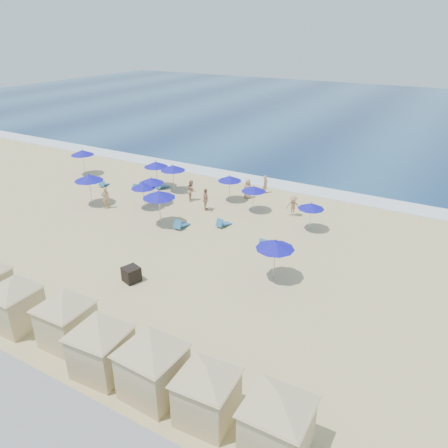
% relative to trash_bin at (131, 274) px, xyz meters
% --- Properties ---
extents(ground, '(160.00, 160.00, 0.00)m').
position_rel_trash_bin_xyz_m(ground, '(-1.52, 3.77, -0.43)').
color(ground, tan).
rests_on(ground, ground).
extents(ocean, '(160.00, 80.00, 0.06)m').
position_rel_trash_bin_xyz_m(ocean, '(-1.52, 58.77, -0.40)').
color(ocean, navy).
rests_on(ocean, ground).
extents(surf_line, '(160.00, 2.50, 0.08)m').
position_rel_trash_bin_xyz_m(surf_line, '(-1.52, 19.27, -0.39)').
color(surf_line, white).
rests_on(surf_line, ground).
extents(trash_bin, '(1.08, 1.08, 0.86)m').
position_rel_trash_bin_xyz_m(trash_bin, '(0.00, 0.00, 0.00)').
color(trash_bin, black).
rests_on(trash_bin, ground).
extents(cabana_1, '(4.37, 4.37, 2.74)m').
position_rel_trash_bin_xyz_m(cabana_1, '(-2.05, -5.84, 1.14)').
color(cabana_1, beige).
rests_on(cabana_1, ground).
extents(cabana_2, '(4.37, 4.37, 2.74)m').
position_rel_trash_bin_xyz_m(cabana_2, '(1.06, -5.50, 1.14)').
color(cabana_2, beige).
rests_on(cabana_2, ground).
extents(cabana_3, '(4.43, 4.43, 2.79)m').
position_rel_trash_bin_xyz_m(cabana_3, '(3.77, -6.08, 1.16)').
color(cabana_3, beige).
rests_on(cabana_3, ground).
extents(cabana_4, '(4.62, 4.62, 2.90)m').
position_rel_trash_bin_xyz_m(cabana_4, '(6.33, -5.93, 1.23)').
color(cabana_4, beige).
rests_on(cabana_4, ground).
extents(cabana_5, '(4.22, 4.22, 2.66)m').
position_rel_trash_bin_xyz_m(cabana_5, '(8.79, -5.92, 1.09)').
color(cabana_5, beige).
rests_on(cabana_5, ground).
extents(cabana_6, '(4.48, 4.48, 2.81)m').
position_rel_trash_bin_xyz_m(cabana_6, '(11.54, -5.90, 1.18)').
color(cabana_6, beige).
rests_on(cabana_6, ground).
extents(umbrella_0, '(2.21, 2.21, 2.52)m').
position_rel_trash_bin_xyz_m(umbrella_0, '(-16.94, 12.67, 1.75)').
color(umbrella_0, '#A5A8AD').
rests_on(umbrella_0, ground).
extents(umbrella_1, '(2.30, 2.30, 2.61)m').
position_rel_trash_bin_xyz_m(umbrella_1, '(-10.59, 7.35, 1.84)').
color(umbrella_1, '#A5A8AD').
rests_on(umbrella_1, ground).
extents(umbrella_2, '(2.16, 2.16, 2.46)m').
position_rel_trash_bin_xyz_m(umbrella_2, '(-8.54, 13.27, 1.70)').
color(umbrella_2, '#A5A8AD').
rests_on(umbrella_2, ground).
extents(umbrella_3, '(1.92, 1.92, 2.18)m').
position_rel_trash_bin_xyz_m(umbrella_3, '(-6.34, 8.85, 1.46)').
color(umbrella_3, '#A5A8AD').
rests_on(umbrella_3, ground).
extents(umbrella_4, '(2.16, 2.16, 2.46)m').
position_rel_trash_bin_xyz_m(umbrella_4, '(-6.63, 13.17, 1.71)').
color(umbrella_4, '#A5A8AD').
rests_on(umbrella_4, ground).
extents(umbrella_5, '(2.05, 2.05, 2.33)m').
position_rel_trash_bin_xyz_m(umbrella_5, '(-6.34, 9.88, 1.59)').
color(umbrella_5, '#A5A8AD').
rests_on(umbrella_5, ground).
extents(umbrella_6, '(2.38, 2.38, 2.71)m').
position_rel_trash_bin_xyz_m(umbrella_6, '(-3.33, 7.00, 1.92)').
color(umbrella_6, '#A5A8AD').
rests_on(umbrella_6, ground).
extents(umbrella_7, '(1.97, 1.97, 2.24)m').
position_rel_trash_bin_xyz_m(umbrella_7, '(-1.30, 13.66, 1.51)').
color(umbrella_7, '#A5A8AD').
rests_on(umbrella_7, ground).
extents(umbrella_8, '(1.89, 1.89, 2.15)m').
position_rel_trash_bin_xyz_m(umbrella_8, '(1.40, 12.61, 1.44)').
color(umbrella_8, '#A5A8AD').
rests_on(umbrella_8, ground).
extents(umbrella_9, '(1.86, 1.86, 2.11)m').
position_rel_trash_bin_xyz_m(umbrella_9, '(6.40, 11.56, 1.40)').
color(umbrella_9, '#A5A8AD').
rests_on(umbrella_9, ground).
extents(umbrella_10, '(2.21, 2.21, 2.52)m').
position_rel_trash_bin_xyz_m(umbrella_10, '(6.89, 4.27, 1.75)').
color(umbrella_10, '#A5A8AD').
rests_on(umbrella_10, ground).
extents(beach_chair_0, '(0.80, 1.24, 0.63)m').
position_rel_trash_bin_xyz_m(beach_chair_0, '(-12.88, 11.02, -0.21)').
color(beach_chair_0, '#296599').
rests_on(beach_chair_0, ground).
extents(beach_chair_1, '(0.72, 1.26, 0.66)m').
position_rel_trash_bin_xyz_m(beach_chair_1, '(-9.61, 11.82, -0.20)').
color(beach_chair_1, '#296599').
rests_on(beach_chair_1, ground).
extents(beach_chair_2, '(0.79, 1.34, 0.69)m').
position_rel_trash_bin_xyz_m(beach_chair_2, '(-7.96, 13.18, -0.19)').
color(beach_chair_2, '#296599').
rests_on(beach_chair_2, ground).
extents(beach_chair_3, '(0.62, 1.38, 0.76)m').
position_rel_trash_bin_xyz_m(beach_chair_3, '(-1.70, 7.22, -0.17)').
color(beach_chair_3, '#296599').
rests_on(beach_chair_3, ground).
extents(beach_chair_4, '(0.82, 1.34, 0.69)m').
position_rel_trash_bin_xyz_m(beach_chair_4, '(0.77, 8.97, -0.19)').
color(beach_chair_4, '#296599').
rests_on(beach_chair_4, ground).
extents(beach_chair_5, '(0.62, 1.27, 0.68)m').
position_rel_trash_bin_xyz_m(beach_chair_5, '(4.79, 7.60, -0.19)').
color(beach_chair_5, '#296599').
rests_on(beach_chair_5, ground).
extents(beachgoer_0, '(0.71, 0.76, 1.74)m').
position_rel_trash_bin_xyz_m(beachgoer_0, '(-8.99, 7.34, 0.44)').
color(beachgoer_0, tan).
rests_on(beachgoer_0, ground).
extents(beachgoer_1, '(1.04, 1.06, 1.73)m').
position_rel_trash_bin_xyz_m(beachgoer_1, '(-4.08, 12.18, 0.43)').
color(beachgoer_1, tan).
rests_on(beachgoer_1, ground).
extents(beachgoer_2, '(1.02, 1.08, 1.80)m').
position_rel_trash_bin_xyz_m(beachgoer_2, '(-1.91, 10.92, 0.47)').
color(beachgoer_2, tan).
rests_on(beachgoer_2, ground).
extents(beachgoer_3, '(1.19, 0.90, 1.64)m').
position_rel_trash_bin_xyz_m(beachgoer_3, '(4.43, 13.27, 0.39)').
color(beachgoer_3, tan).
rests_on(beachgoer_3, ground).
extents(beachgoer_4, '(0.82, 0.55, 1.65)m').
position_rel_trash_bin_xyz_m(beachgoer_4, '(-0.27, 14.93, 0.39)').
color(beachgoer_4, tan).
rests_on(beachgoer_4, ground).
extents(beachgoer_5, '(0.46, 0.62, 1.56)m').
position_rel_trash_bin_xyz_m(beachgoer_5, '(0.48, 16.77, 0.35)').
color(beachgoer_5, tan).
rests_on(beachgoer_5, ground).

